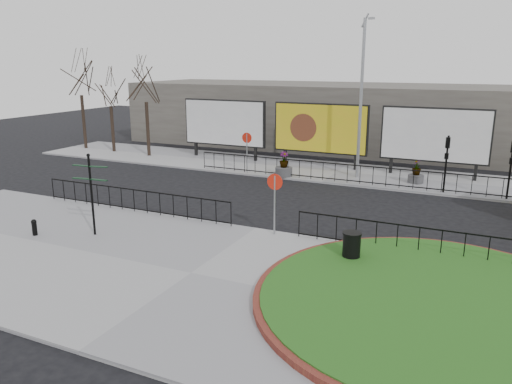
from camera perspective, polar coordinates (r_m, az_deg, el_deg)
The scene contains 25 objects.
ground at distance 20.75m, azimuth -0.01°, elevation -4.42°, with size 90.00×90.00×0.00m, color black.
pavement_near at distance 16.65m, azimuth -7.42°, elevation -9.33°, with size 30.00×10.00×0.12m, color gray.
pavement_far at distance 31.62m, azimuth 9.24°, elevation 2.23°, with size 44.00×6.00×0.12m, color gray.
brick_edge at distance 15.28m, azimuth 19.92°, elevation -11.83°, with size 10.40×10.40×0.18m, color brown.
grass_lawn at distance 15.28m, azimuth 19.93°, elevation -11.76°, with size 10.00×10.00×0.22m, color #184813.
railing_near_left at distance 23.39m, azimuth -13.78°, elevation -0.92°, with size 10.00×0.10×1.10m, color black, non-canonical shape.
railing_near_right at distance 18.60m, azimuth 18.12°, elevation -5.32°, with size 9.00×0.10×1.10m, color black, non-canonical shape.
railing_far at distance 28.69m, azimuth 9.71°, elevation 2.18°, with size 18.00×0.10×1.10m, color black, non-canonical shape.
speed_sign_far at distance 30.64m, azimuth -1.04°, elevation 5.56°, with size 0.64×0.07×2.47m.
speed_sign_near at distance 19.46m, azimuth 2.16°, elevation 0.16°, with size 0.64×0.07×2.47m.
billboard_left at distance 35.27m, azimuth -3.64°, elevation 7.87°, with size 6.20×0.31×4.10m.
billboard_mid at distance 32.53m, azimuth 7.34°, elevation 7.20°, with size 6.20×0.31×4.10m.
billboard_right at distance 31.14m, azimuth 19.76°, elevation 6.12°, with size 6.20×0.31×4.10m.
lamp_post at distance 29.61m, azimuth 11.93°, elevation 10.60°, with size 0.74×0.18×9.23m.
signal_pole_a at distance 27.56m, azimuth 20.96°, elevation 3.92°, with size 0.22×0.26×3.00m.
signal_pole_b at distance 27.53m, azimuth 27.18°, elevation 3.25°, with size 0.22×0.26×3.00m.
tree_left at distance 36.92m, azimuth -12.40°, elevation 9.47°, with size 2.00×2.00×7.00m, color #2D2119, non-canonical shape.
tree_mid at distance 39.39m, azimuth -16.22°, elevation 8.96°, with size 2.00×2.00×6.20m, color #2D2119, non-canonical shape.
tree_far at distance 41.51m, azimuth -19.28°, elevation 9.89°, with size 2.00×2.00×7.50m, color #2D2119, non-canonical shape.
building_backdrop at distance 40.84m, azimuth 13.31°, elevation 8.31°, with size 40.00×10.00×5.00m, color #625D56.
fingerpost_sign at distance 20.41m, azimuth -18.35°, elevation 0.61°, with size 1.53×0.43×3.27m.
bollard at distance 21.62m, azimuth -24.01°, elevation -3.62°, with size 0.21×0.21×0.66m.
litter_bin at distance 17.41m, azimuth 10.85°, elevation -6.23°, with size 0.65×0.65×1.08m.
planter_a at distance 29.89m, azimuth 3.20°, elevation 2.77°, with size 1.02×1.02×1.47m.
planter_c at distance 29.62m, azimuth 17.82°, elevation 1.93°, with size 0.87×0.87×1.33m.
Camera 1 is at (8.30, -17.75, 6.83)m, focal length 35.00 mm.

